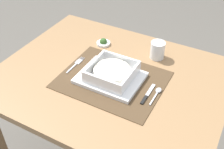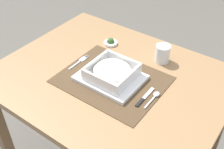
{
  "view_description": "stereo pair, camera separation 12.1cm",
  "coord_description": "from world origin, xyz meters",
  "views": [
    {
      "loc": [
        0.47,
        -0.84,
        1.52
      ],
      "look_at": [
        0.02,
        -0.02,
        0.76
      ],
      "focal_mm": 45.42,
      "sensor_mm": 36.0,
      "label": 1
    },
    {
      "loc": [
        0.57,
        -0.78,
        1.52
      ],
      "look_at": [
        0.02,
        -0.02,
        0.76
      ],
      "focal_mm": 45.42,
      "sensor_mm": 36.0,
      "label": 2
    }
  ],
  "objects": [
    {
      "name": "condiment_saucer",
      "position": [
        -0.15,
        0.21,
        0.74
      ],
      "size": [
        0.07,
        0.07,
        0.04
      ],
      "color": "white",
      "rests_on": "dining_table"
    },
    {
      "name": "porridge_bowl",
      "position": [
        0.02,
        -0.02,
        0.77
      ],
      "size": [
        0.18,
        0.18,
        0.05
      ],
      "color": "white",
      "rests_on": "serving_plate"
    },
    {
      "name": "serving_plate",
      "position": [
        0.01,
        -0.02,
        0.74
      ],
      "size": [
        0.27,
        0.21,
        0.02
      ],
      "primitive_type": "cube",
      "color": "white",
      "rests_on": "placemat"
    },
    {
      "name": "dining_table",
      "position": [
        0.0,
        0.0,
        0.63
      ],
      "size": [
        1.0,
        0.79,
        0.73
      ],
      "color": "#936D47",
      "rests_on": "ground"
    },
    {
      "name": "spoon",
      "position": [
        0.22,
        -0.01,
        0.74
      ],
      "size": [
        0.02,
        0.11,
        0.01
      ],
      "rotation": [
        0.0,
        0.0,
        0.04
      ],
      "color": "silver",
      "rests_on": "placemat"
    },
    {
      "name": "butter_knife",
      "position": [
        0.19,
        -0.04,
        0.74
      ],
      "size": [
        0.01,
        0.13,
        0.01
      ],
      "rotation": [
        0.0,
        0.0,
        -0.08
      ],
      "color": "black",
      "rests_on": "placemat"
    },
    {
      "name": "fork",
      "position": [
        -0.18,
        -0.0,
        0.74
      ],
      "size": [
        0.02,
        0.14,
        0.0
      ],
      "rotation": [
        0.0,
        0.0,
        0.05
      ],
      "color": "silver",
      "rests_on": "placemat"
    },
    {
      "name": "drinking_glass",
      "position": [
        0.13,
        0.23,
        0.77
      ],
      "size": [
        0.07,
        0.07,
        0.08
      ],
      "color": "white",
      "rests_on": "dining_table"
    },
    {
      "name": "placemat",
      "position": [
        0.02,
        -0.02,
        0.73
      ],
      "size": [
        0.44,
        0.35,
        0.0
      ],
      "primitive_type": "cube",
      "color": "#4C3823",
      "rests_on": "dining_table"
    }
  ]
}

